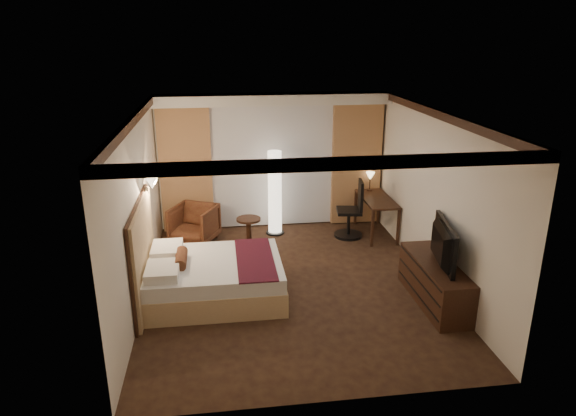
{
  "coord_description": "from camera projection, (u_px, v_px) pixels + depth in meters",
  "views": [
    {
      "loc": [
        -1.05,
        -7.23,
        3.8
      ],
      "look_at": [
        0.0,
        0.4,
        1.15
      ],
      "focal_mm": 32.0,
      "sensor_mm": 36.0,
      "label": 1
    }
  ],
  "objects": [
    {
      "name": "ceiling",
      "position": [
        292.0,
        114.0,
        7.26
      ],
      "size": [
        4.5,
        5.5,
        0.01
      ],
      "primitive_type": "cube",
      "color": "white",
      "rests_on": "back_wall"
    },
    {
      "name": "wall_sconce",
      "position": [
        152.0,
        182.0,
        7.87
      ],
      "size": [
        0.24,
        0.24,
        0.24
      ],
      "primitive_type": null,
      "color": "white",
      "rests_on": "left_wall"
    },
    {
      "name": "desk",
      "position": [
        376.0,
        216.0,
        10.06
      ],
      "size": [
        0.55,
        1.3,
        0.75
      ],
      "primitive_type": null,
      "color": "black",
      "rests_on": "floor"
    },
    {
      "name": "bed",
      "position": [
        215.0,
        279.0,
        7.68
      ],
      "size": [
        2.01,
        1.57,
        0.59
      ],
      "primitive_type": null,
      "color": "white",
      "rests_on": "floor"
    },
    {
      "name": "curtain_right_drape",
      "position": [
        356.0,
        165.0,
        10.4
      ],
      "size": [
        1.0,
        0.14,
        2.45
      ],
      "primitive_type": "cube",
      "color": "tan",
      "rests_on": "back_wall"
    },
    {
      "name": "floor_lamp",
      "position": [
        275.0,
        193.0,
        9.95
      ],
      "size": [
        0.35,
        0.35,
        1.68
      ],
      "primitive_type": null,
      "color": "white",
      "rests_on": "floor"
    },
    {
      "name": "side_table",
      "position": [
        249.0,
        231.0,
        9.66
      ],
      "size": [
        0.46,
        0.46,
        0.5
      ],
      "primitive_type": null,
      "color": "black",
      "rests_on": "floor"
    },
    {
      "name": "back_wall",
      "position": [
        272.0,
        161.0,
        10.28
      ],
      "size": [
        4.5,
        0.02,
        2.7
      ],
      "primitive_type": "cube",
      "color": "white",
      "rests_on": "floor"
    },
    {
      "name": "soffit",
      "position": [
        273.0,
        99.0,
        9.64
      ],
      "size": [
        4.5,
        0.5,
        0.2
      ],
      "primitive_type": "cube",
      "color": "white",
      "rests_on": "ceiling"
    },
    {
      "name": "floor",
      "position": [
        291.0,
        285.0,
        8.14
      ],
      "size": [
        4.5,
        5.5,
        0.01
      ],
      "primitive_type": "cube",
      "color": "black",
      "rests_on": "ground"
    },
    {
      "name": "curtain_left_drape",
      "position": [
        186.0,
        170.0,
        9.96
      ],
      "size": [
        1.0,
        0.14,
        2.45
      ],
      "primitive_type": "cube",
      "color": "tan",
      "rests_on": "back_wall"
    },
    {
      "name": "television",
      "position": [
        437.0,
        242.0,
        7.29
      ],
      "size": [
        0.86,
        1.24,
        0.15
      ],
      "primitive_type": "imported",
      "rotation": [
        0.0,
        0.0,
        1.38
      ],
      "color": "black",
      "rests_on": "dresser"
    },
    {
      "name": "desk_lamp",
      "position": [
        370.0,
        182.0,
        10.36
      ],
      "size": [
        0.18,
        0.18,
        0.34
      ],
      "primitive_type": null,
      "color": "#FFD899",
      "rests_on": "desk"
    },
    {
      "name": "armchair",
      "position": [
        194.0,
        222.0,
        9.68
      ],
      "size": [
        1.0,
        0.97,
        0.79
      ],
      "primitive_type": "imported",
      "rotation": [
        0.0,
        0.0,
        -0.44
      ],
      "color": "#4A1E16",
      "rests_on": "floor"
    },
    {
      "name": "curtain_sheer",
      "position": [
        273.0,
        167.0,
        10.23
      ],
      "size": [
        2.48,
        0.04,
        2.45
      ],
      "primitive_type": "cube",
      "color": "silver",
      "rests_on": "back_wall"
    },
    {
      "name": "dresser",
      "position": [
        435.0,
        283.0,
        7.51
      ],
      "size": [
        0.5,
        1.64,
        0.64
      ],
      "primitive_type": null,
      "color": "black",
      "rests_on": "floor"
    },
    {
      "name": "office_chair",
      "position": [
        349.0,
        209.0,
        9.88
      ],
      "size": [
        0.62,
        0.62,
        1.13
      ],
      "primitive_type": null,
      "rotation": [
        0.0,
        0.0,
        -0.14
      ],
      "color": "black",
      "rests_on": "floor"
    },
    {
      "name": "right_wall",
      "position": [
        434.0,
        198.0,
        7.99
      ],
      "size": [
        0.02,
        5.5,
        2.7
      ],
      "primitive_type": "cube",
      "color": "white",
      "rests_on": "floor"
    },
    {
      "name": "headboard",
      "position": [
        143.0,
        255.0,
        7.41
      ],
      "size": [
        0.12,
        1.87,
        1.5
      ],
      "primitive_type": null,
      "color": "tan",
      "rests_on": "floor"
    },
    {
      "name": "left_wall",
      "position": [
        138.0,
        211.0,
        7.41
      ],
      "size": [
        0.02,
        5.5,
        2.7
      ],
      "primitive_type": "cube",
      "color": "white",
      "rests_on": "floor"
    },
    {
      "name": "crown_molding",
      "position": [
        292.0,
        118.0,
        7.28
      ],
      "size": [
        4.5,
        5.5,
        0.12
      ],
      "primitive_type": null,
      "color": "black",
      "rests_on": "ceiling"
    }
  ]
}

